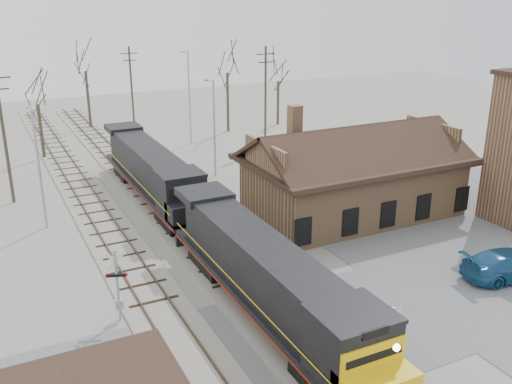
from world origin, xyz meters
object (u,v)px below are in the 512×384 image
locomotive_lead (272,284)px  parked_car (512,265)px  depot (353,181)px  locomotive_trailing (153,174)px

locomotive_lead → parked_car: (14.11, -1.78, -1.36)m
depot → parked_car: 12.44m
locomotive_trailing → parked_car: (14.11, -20.78, -1.36)m
depot → parked_car: depot is taller
locomotive_lead → parked_car: 14.28m
depot → locomotive_trailing: bearing=144.3°
depot → parked_car: bearing=-80.1°
locomotive_lead → locomotive_trailing: (0.00, 19.00, -0.00)m
locomotive_trailing → depot: bearing=-35.7°
locomotive_lead → locomotive_trailing: locomotive_lead is taller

